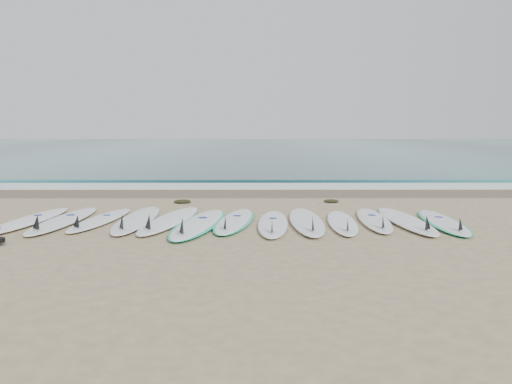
{
  "coord_description": "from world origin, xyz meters",
  "views": [
    {
      "loc": [
        0.32,
        -8.81,
        1.74
      ],
      "look_at": [
        0.36,
        1.34,
        0.4
      ],
      "focal_mm": 35.0,
      "sensor_mm": 36.0,
      "label": 1
    }
  ],
  "objects": [
    {
      "name": "ground",
      "position": [
        0.0,
        0.0,
        0.0
      ],
      "size": [
        120.0,
        120.0,
        0.0
      ],
      "primitive_type": "plane",
      "color": "#9D8A66"
    },
    {
      "name": "ocean",
      "position": [
        0.0,
        32.5,
        0.01
      ],
      "size": [
        120.0,
        55.0,
        0.03
      ],
      "primitive_type": "cube",
      "color": "#245C62",
      "rests_on": "ground"
    },
    {
      "name": "wet_sand_band",
      "position": [
        0.0,
        4.1,
        0.01
      ],
      "size": [
        120.0,
        1.8,
        0.01
      ],
      "primitive_type": "cube",
      "color": "brown",
      "rests_on": "ground"
    },
    {
      "name": "foam_band",
      "position": [
        0.0,
        5.5,
        0.02
      ],
      "size": [
        120.0,
        1.4,
        0.04
      ],
      "primitive_type": "cube",
      "color": "silver",
      "rests_on": "ground"
    },
    {
      "name": "wave_crest",
      "position": [
        0.0,
        7.0,
        0.05
      ],
      "size": [
        120.0,
        1.0,
        0.1
      ],
      "primitive_type": "cube",
      "color": "#245C62",
      "rests_on": "ground"
    },
    {
      "name": "surfboard_0",
      "position": [
        -3.77,
        0.05,
        0.06
      ],
      "size": [
        0.81,
        2.72,
        0.34
      ],
      "rotation": [
        0.0,
        0.0,
        -0.1
      ],
      "color": "white",
      "rests_on": "ground"
    },
    {
      "name": "surfboard_1",
      "position": [
        -3.14,
        0.03,
        0.06
      ],
      "size": [
        0.72,
        2.8,
        0.35
      ],
      "rotation": [
        0.0,
        0.0,
        -0.05
      ],
      "color": "white",
      "rests_on": "ground"
    },
    {
      "name": "surfboard_2",
      "position": [
        -2.5,
        0.12,
        0.05
      ],
      "size": [
        0.85,
        2.5,
        0.31
      ],
      "rotation": [
        0.0,
        0.0,
        -0.14
      ],
      "color": "white",
      "rests_on": "ground"
    },
    {
      "name": "surfboard_3",
      "position": [
        -1.82,
        0.1,
        0.06
      ],
      "size": [
        0.6,
        2.85,
        0.36
      ],
      "rotation": [
        0.0,
        0.0,
        -0.0
      ],
      "color": "white",
      "rests_on": "ground"
    },
    {
      "name": "surfboard_4",
      "position": [
        -1.22,
        0.06,
        0.06
      ],
      "size": [
        1.07,
        2.91,
        0.36
      ],
      "rotation": [
        0.0,
        0.0,
        -0.17
      ],
      "color": "white",
      "rests_on": "ground"
    },
    {
      "name": "surfboard_5",
      "position": [
        -0.66,
        -0.24,
        0.05
      ],
      "size": [
        1.1,
        2.96,
        0.37
      ],
      "rotation": [
        0.0,
        0.0,
        -0.14
      ],
      "color": "white",
      "rests_on": "ground"
    },
    {
      "name": "surfboard_6",
      "position": [
        -0.04,
        0.05,
        0.05
      ],
      "size": [
        0.94,
        2.62,
        0.33
      ],
      "rotation": [
        0.0,
        0.0,
        -0.13
      ],
      "color": "white",
      "rests_on": "ground"
    },
    {
      "name": "surfboard_7",
      "position": [
        0.65,
        -0.24,
        0.06
      ],
      "size": [
        0.66,
        2.55,
        0.32
      ],
      "rotation": [
        0.0,
        0.0,
        -0.05
      ],
      "color": "white",
      "rests_on": "ground"
    },
    {
      "name": "surfboard_8",
      "position": [
        1.26,
        -0.06,
        0.06
      ],
      "size": [
        0.58,
        2.78,
        0.36
      ],
      "rotation": [
        0.0,
        0.0,
        -0.0
      ],
      "color": "white",
      "rests_on": "ground"
    },
    {
      "name": "surfboard_9",
      "position": [
        1.88,
        -0.14,
        0.05
      ],
      "size": [
        0.67,
        2.4,
        0.3
      ],
      "rotation": [
        0.0,
        0.0,
        -0.07
      ],
      "color": "white",
      "rests_on": "ground"
    },
    {
      "name": "surfboard_10",
      "position": [
        2.5,
        0.09,
        0.06
      ],
      "size": [
        0.7,
        2.53,
        0.32
      ],
      "rotation": [
        0.0,
        0.0,
        -0.07
      ],
      "color": "white",
      "rests_on": "ground"
    },
    {
      "name": "surfboard_11",
      "position": [
        3.07,
        -0.01,
        0.06
      ],
      "size": [
        0.69,
        2.79,
        0.35
      ],
      "rotation": [
        0.0,
        0.0,
        0.04
      ],
      "color": "white",
      "rests_on": "ground"
    },
    {
      "name": "surfboard_12",
      "position": [
        3.7,
        -0.08,
        0.05
      ],
      "size": [
        0.78,
        2.55,
        0.32
      ],
      "rotation": [
        0.0,
        0.0,
        -0.07
      ],
      "color": "white",
      "rests_on": "ground"
    },
    {
      "name": "seaweed_near",
      "position": [
        -1.32,
        2.46,
        0.04
      ],
      "size": [
        0.4,
        0.31,
        0.08
      ],
      "primitive_type": "ellipsoid",
      "color": "black",
      "rests_on": "ground"
    },
    {
      "name": "seaweed_far",
      "position": [
        2.09,
        2.54,
        0.03
      ],
      "size": [
        0.36,
        0.28,
        0.07
      ],
      "primitive_type": "ellipsoid",
      "color": "black",
      "rests_on": "ground"
    }
  ]
}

